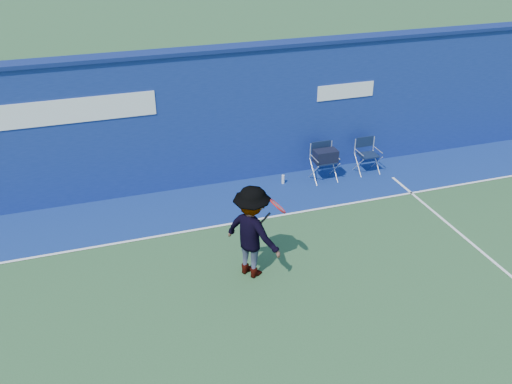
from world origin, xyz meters
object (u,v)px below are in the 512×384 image
object	(u,v)px
water_bottle	(283,179)
directors_chair_right	(367,162)
tennis_player	(252,232)
directors_chair_left	(324,166)

from	to	relation	value
water_bottle	directors_chair_right	bearing A→B (deg)	-1.42
directors_chair_right	tennis_player	xyz separation A→B (m)	(-3.81, -2.93, 0.59)
directors_chair_right	tennis_player	world-z (taller)	tennis_player
directors_chair_left	tennis_player	distance (m)	3.94
directors_chair_left	water_bottle	size ratio (longest dim) A/B	4.13
directors_chair_right	directors_chair_left	bearing A→B (deg)	-176.93
directors_chair_left	directors_chair_right	world-z (taller)	directors_chair_left
directors_chair_left	tennis_player	xyz separation A→B (m)	(-2.66, -2.87, 0.48)
directors_chair_left	water_bottle	distance (m)	1.01
tennis_player	directors_chair_right	bearing A→B (deg)	37.63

